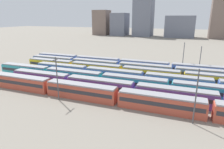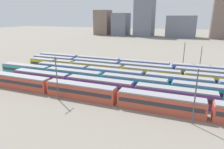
{
  "view_description": "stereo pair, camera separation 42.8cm",
  "coord_description": "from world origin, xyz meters",
  "px_view_note": "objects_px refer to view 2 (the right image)",
  "views": [
    {
      "loc": [
        40.62,
        -39.17,
        19.12
      ],
      "look_at": [
        19.44,
        15.6,
        2.04
      ],
      "focal_mm": 31.73,
      "sensor_mm": 36.0,
      "label": 1
    },
    {
      "loc": [
        41.02,
        -39.01,
        19.12
      ],
      "look_at": [
        19.44,
        15.6,
        2.04
      ],
      "focal_mm": 31.73,
      "sensor_mm": 36.0,
      "label": 2
    }
  ],
  "objects_px": {
    "train_track_1": "(175,96)",
    "train_track_6": "(170,68)",
    "catenary_pole_0": "(57,77)",
    "train_track_2": "(102,79)",
    "catenary_pole_2": "(195,95)",
    "train_track_4": "(122,71)",
    "train_track_0": "(117,96)",
    "train_track_3": "(178,82)",
    "train_track_5": "(173,72)",
    "catenary_pole_3": "(184,56)",
    "catenary_pole_1": "(201,59)"
  },
  "relations": [
    {
      "from": "train_track_1",
      "to": "train_track_5",
      "type": "distance_m",
      "value": 20.9
    },
    {
      "from": "catenary_pole_0",
      "to": "catenary_pole_2",
      "type": "bearing_deg",
      "value": -0.32
    },
    {
      "from": "train_track_0",
      "to": "train_track_5",
      "type": "relative_size",
      "value": 0.66
    },
    {
      "from": "train_track_4",
      "to": "catenary_pole_2",
      "type": "height_order",
      "value": "catenary_pole_2"
    },
    {
      "from": "train_track_2",
      "to": "train_track_6",
      "type": "xyz_separation_m",
      "value": [
        17.03,
        20.8,
        0.0
      ]
    },
    {
      "from": "train_track_2",
      "to": "train_track_4",
      "type": "height_order",
      "value": "same"
    },
    {
      "from": "catenary_pole_0",
      "to": "train_track_6",
      "type": "bearing_deg",
      "value": 56.57
    },
    {
      "from": "train_track_4",
      "to": "train_track_2",
      "type": "bearing_deg",
      "value": -103.79
    },
    {
      "from": "train_track_6",
      "to": "catenary_pole_1",
      "type": "relative_size",
      "value": 11.75
    },
    {
      "from": "train_track_2",
      "to": "train_track_4",
      "type": "bearing_deg",
      "value": 76.21
    },
    {
      "from": "train_track_0",
      "to": "train_track_3",
      "type": "height_order",
      "value": "same"
    },
    {
      "from": "train_track_0",
      "to": "catenary_pole_1",
      "type": "xyz_separation_m",
      "value": [
        17.94,
        34.28,
        3.43
      ]
    },
    {
      "from": "train_track_3",
      "to": "catenary_pole_3",
      "type": "distance_m",
      "value": 19.28
    },
    {
      "from": "train_track_1",
      "to": "catenary_pole_2",
      "type": "relative_size",
      "value": 8.86
    },
    {
      "from": "catenary_pole_0",
      "to": "train_track_4",
      "type": "bearing_deg",
      "value": 71.3
    },
    {
      "from": "train_track_0",
      "to": "train_track_2",
      "type": "relative_size",
      "value": 1.0
    },
    {
      "from": "train_track_5",
      "to": "catenary_pole_1",
      "type": "height_order",
      "value": "catenary_pole_1"
    },
    {
      "from": "train_track_1",
      "to": "train_track_2",
      "type": "distance_m",
      "value": 21.19
    },
    {
      "from": "train_track_3",
      "to": "catenary_pole_3",
      "type": "xyz_separation_m",
      "value": [
        0.41,
        18.86,
        3.97
      ]
    },
    {
      "from": "catenary_pole_1",
      "to": "catenary_pole_3",
      "type": "bearing_deg",
      "value": 178.1
    },
    {
      "from": "train_track_1",
      "to": "catenary_pole_3",
      "type": "xyz_separation_m",
      "value": [
        0.38,
        29.26,
        3.97
      ]
    },
    {
      "from": "train_track_6",
      "to": "catenary_pole_3",
      "type": "relative_size",
      "value": 10.57
    },
    {
      "from": "train_track_2",
      "to": "train_track_5",
      "type": "relative_size",
      "value": 0.66
    },
    {
      "from": "train_track_4",
      "to": "catenary_pole_2",
      "type": "distance_m",
      "value": 32.58
    },
    {
      "from": "catenary_pole_0",
      "to": "catenary_pole_3",
      "type": "bearing_deg",
      "value": 54.75
    },
    {
      "from": "train_track_4",
      "to": "train_track_3",
      "type": "bearing_deg",
      "value": -16.15
    },
    {
      "from": "train_track_3",
      "to": "train_track_5",
      "type": "height_order",
      "value": "same"
    },
    {
      "from": "train_track_5",
      "to": "train_track_2",
      "type": "bearing_deg",
      "value": -139.85
    },
    {
      "from": "train_track_1",
      "to": "train_track_4",
      "type": "xyz_separation_m",
      "value": [
        -17.99,
        15.6,
        0.0
      ]
    },
    {
      "from": "catenary_pole_3",
      "to": "catenary_pole_0",
      "type": "bearing_deg",
      "value": -125.25
    },
    {
      "from": "train_track_2",
      "to": "train_track_3",
      "type": "relative_size",
      "value": 0.8
    },
    {
      "from": "train_track_1",
      "to": "train_track_4",
      "type": "relative_size",
      "value": 1.25
    },
    {
      "from": "train_track_4",
      "to": "train_track_5",
      "type": "relative_size",
      "value": 0.66
    },
    {
      "from": "train_track_4",
      "to": "train_track_5",
      "type": "xyz_separation_m",
      "value": [
        15.94,
        5.2,
        0.0
      ]
    },
    {
      "from": "train_track_3",
      "to": "train_track_5",
      "type": "bearing_deg",
      "value": 100.98
    },
    {
      "from": "train_track_3",
      "to": "catenary_pole_0",
      "type": "bearing_deg",
      "value": -144.59
    },
    {
      "from": "train_track_0",
      "to": "catenary_pole_2",
      "type": "height_order",
      "value": "catenary_pole_2"
    },
    {
      "from": "train_track_5",
      "to": "train_track_4",
      "type": "bearing_deg",
      "value": -161.93
    },
    {
      "from": "train_track_0",
      "to": "train_track_4",
      "type": "height_order",
      "value": "same"
    },
    {
      "from": "train_track_4",
      "to": "train_track_5",
      "type": "bearing_deg",
      "value": 18.07
    },
    {
      "from": "train_track_4",
      "to": "catenary_pole_2",
      "type": "relative_size",
      "value": 7.07
    },
    {
      "from": "train_track_4",
      "to": "train_track_6",
      "type": "bearing_deg",
      "value": 35.69
    },
    {
      "from": "catenary_pole_1",
      "to": "catenary_pole_3",
      "type": "distance_m",
      "value": 5.6
    },
    {
      "from": "train_track_0",
      "to": "catenary_pole_0",
      "type": "bearing_deg",
      "value": -168.44
    },
    {
      "from": "train_track_1",
      "to": "train_track_5",
      "type": "bearing_deg",
      "value": 95.62
    },
    {
      "from": "train_track_1",
      "to": "train_track_6",
      "type": "relative_size",
      "value": 0.83
    },
    {
      "from": "train_track_2",
      "to": "catenary_pole_0",
      "type": "bearing_deg",
      "value": -112.36
    },
    {
      "from": "train_track_0",
      "to": "catenary_pole_3",
      "type": "xyz_separation_m",
      "value": [
        12.38,
        34.46,
        3.97
      ]
    },
    {
      "from": "catenary_pole_1",
      "to": "catenary_pole_2",
      "type": "relative_size",
      "value": 0.91
    },
    {
      "from": "catenary_pole_3",
      "to": "train_track_2",
      "type": "bearing_deg",
      "value": -131.01
    }
  ]
}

